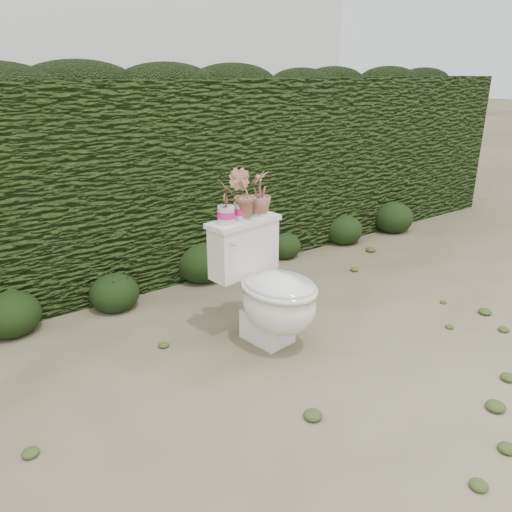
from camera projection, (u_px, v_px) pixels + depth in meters
ground at (289, 327)px, 3.43m from camera, size 60.00×60.00×0.00m
hedge at (174, 175)px, 4.36m from camera, size 8.00×1.00×1.60m
house_wall at (71, 47)px, 7.61m from camera, size 8.00×3.50×4.00m
toilet at (270, 291)px, 3.14m from camera, size 0.53×0.73×0.78m
potted_plant_left at (226, 203)px, 3.02m from camera, size 0.13×0.16×0.26m
potted_plant_center at (242, 196)px, 3.10m from camera, size 0.20×0.21×0.30m
potted_plant_right at (259, 194)px, 3.20m from camera, size 0.21×0.21×0.27m
liriope_clump_1 at (10, 310)px, 3.32m from camera, size 0.39×0.39×0.31m
liriope_clump_2 at (114, 290)px, 3.67m from camera, size 0.36×0.36×0.29m
liriope_clump_3 at (202, 259)px, 4.18m from camera, size 0.43×0.43×0.35m
liriope_clump_4 at (283, 243)px, 4.71m from camera, size 0.34×0.34×0.27m
liriope_clump_5 at (343, 227)px, 5.10m from camera, size 0.39×0.39×0.31m
liriope_clump_6 at (393, 215)px, 5.46m from camera, size 0.44×0.44×0.35m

